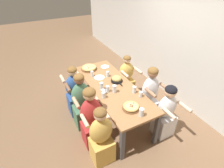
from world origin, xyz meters
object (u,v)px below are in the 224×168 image
at_px(skillet_bowl, 117,79).
at_px(drinking_glass_f, 141,94).
at_px(diner_near_center, 82,103).
at_px(diner_near_right, 101,138).
at_px(cocktail_glass_blue, 103,92).
at_px(drinking_glass_a, 104,95).
at_px(diner_far_midright, 149,97).
at_px(drinking_glass_h, 141,113).
at_px(diner_near_midright, 92,119).
at_px(empty_plate_a, 105,67).
at_px(drinking_glass_i, 108,89).
at_px(diner_near_midleft, 75,93).
at_px(drinking_glass_c, 101,87).
at_px(drinking_glass_b, 92,74).
at_px(drinking_glass_e, 114,89).
at_px(drinking_glass_d, 134,90).
at_px(drinking_glass_g, 108,74).
at_px(pizza_board_second, 131,107).
at_px(diner_far_right, 166,113).
at_px(pizza_board_main, 89,68).
at_px(diner_far_midleft, 126,79).
at_px(empty_plate_b, 99,78).

height_order(skillet_bowl, drinking_glass_f, skillet_bowl).
bearing_deg(diner_near_center, diner_near_right, -90.00).
relative_size(cocktail_glass_blue, drinking_glass_f, 1.24).
bearing_deg(diner_near_right, cocktail_glass_blue, 62.10).
xyz_separation_m(drinking_glass_a, diner_far_midright, (0.15, 0.92, -0.26)).
height_order(drinking_glass_h, diner_near_midright, diner_near_midright).
bearing_deg(empty_plate_a, cocktail_glass_blue, -27.46).
height_order(drinking_glass_i, diner_near_midleft, diner_near_midleft).
relative_size(drinking_glass_c, drinking_glass_f, 1.41).
xyz_separation_m(drinking_glass_b, diner_near_midleft, (0.07, -0.42, -0.30)).
height_order(empty_plate_a, drinking_glass_h, drinking_glass_h).
bearing_deg(diner_near_midright, diner_near_center, 90.00).
bearing_deg(drinking_glass_c, drinking_glass_a, -16.00).
relative_size(drinking_glass_c, drinking_glass_e, 1.00).
relative_size(skillet_bowl, drinking_glass_d, 2.50).
height_order(drinking_glass_d, diner_near_midright, diner_near_midright).
bearing_deg(drinking_glass_g, drinking_glass_f, 13.68).
bearing_deg(drinking_glass_i, drinking_glass_g, 153.69).
xyz_separation_m(pizza_board_second, diner_far_right, (0.17, 0.64, -0.28)).
relative_size(empty_plate_a, diner_far_midright, 0.16).
relative_size(pizza_board_second, diner_far_right, 0.27).
relative_size(drinking_glass_d, diner_near_midright, 0.11).
distance_m(pizza_board_main, diner_near_center, 0.96).
relative_size(drinking_glass_c, diner_far_midleft, 0.14).
bearing_deg(diner_far_midright, drinking_glass_d, -4.87).
relative_size(pizza_board_second, cocktail_glass_blue, 2.25).
relative_size(empty_plate_a, drinking_glass_i, 1.56).
bearing_deg(drinking_glass_d, empty_plate_a, -177.70).
bearing_deg(diner_far_right, cocktail_glass_blue, -39.41).
relative_size(skillet_bowl, drinking_glass_c, 2.25).
distance_m(skillet_bowl, drinking_glass_i, 0.38).
bearing_deg(diner_far_midright, drinking_glass_e, -17.31).
bearing_deg(drinking_glass_f, drinking_glass_d, -166.30).
bearing_deg(drinking_glass_h, diner_far_midright, 131.12).
distance_m(empty_plate_b, diner_near_midright, 1.02).
xyz_separation_m(skillet_bowl, drinking_glass_h, (1.03, -0.13, 0.01)).
bearing_deg(drinking_glass_g, diner_far_midleft, 101.50).
height_order(cocktail_glass_blue, diner_near_midright, diner_near_midright).
relative_size(empty_plate_a, diner_near_midleft, 0.17).
bearing_deg(drinking_glass_d, pizza_board_second, -39.99).
relative_size(pizza_board_main, drinking_glass_d, 2.69).
distance_m(drinking_glass_e, diner_near_center, 0.68).
bearing_deg(empty_plate_b, diner_near_center, -56.01).
relative_size(pizza_board_main, empty_plate_b, 1.66).
bearing_deg(pizza_board_second, drinking_glass_g, 174.42).
distance_m(pizza_board_second, diner_far_right, 0.72).
bearing_deg(skillet_bowl, drinking_glass_b, -139.31).
xyz_separation_m(skillet_bowl, diner_near_center, (0.07, -0.78, -0.27)).
bearing_deg(diner_near_midright, drinking_glass_g, 48.86).
bearing_deg(pizza_board_main, diner_near_midright, -20.38).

